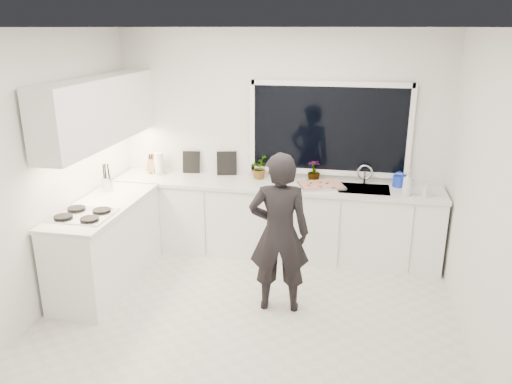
# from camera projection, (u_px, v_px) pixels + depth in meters

# --- Properties ---
(floor) EXTENTS (4.00, 3.50, 0.02)m
(floor) POSITION_uv_depth(u_px,v_px,m) (250.00, 316.00, 4.92)
(floor) COLOR beige
(floor) RESTS_ON ground
(wall_back) EXTENTS (4.00, 0.02, 2.70)m
(wall_back) POSITION_uv_depth(u_px,v_px,m) (279.00, 143.00, 6.13)
(wall_back) COLOR white
(wall_back) RESTS_ON ground
(wall_left) EXTENTS (0.02, 3.50, 2.70)m
(wall_left) POSITION_uv_depth(u_px,v_px,m) (48.00, 172.00, 4.87)
(wall_left) COLOR white
(wall_left) RESTS_ON ground
(wall_right) EXTENTS (0.02, 3.50, 2.70)m
(wall_right) POSITION_uv_depth(u_px,v_px,m) (487.00, 199.00, 4.11)
(wall_right) COLOR white
(wall_right) RESTS_ON ground
(ceiling) EXTENTS (4.00, 3.50, 0.02)m
(ceiling) POSITION_uv_depth(u_px,v_px,m) (248.00, 26.00, 4.06)
(ceiling) COLOR white
(ceiling) RESTS_ON wall_back
(window) EXTENTS (1.80, 0.02, 1.00)m
(window) POSITION_uv_depth(u_px,v_px,m) (329.00, 129.00, 5.92)
(window) COLOR black
(window) RESTS_ON wall_back
(base_cabinets_back) EXTENTS (3.92, 0.58, 0.88)m
(base_cabinets_back) POSITION_uv_depth(u_px,v_px,m) (274.00, 220.00, 6.13)
(base_cabinets_back) COLOR white
(base_cabinets_back) RESTS_ON floor
(base_cabinets_left) EXTENTS (0.58, 1.60, 0.88)m
(base_cabinets_left) POSITION_uv_depth(u_px,v_px,m) (106.00, 246.00, 5.42)
(base_cabinets_left) COLOR white
(base_cabinets_left) RESTS_ON floor
(countertop_back) EXTENTS (3.94, 0.62, 0.04)m
(countertop_back) POSITION_uv_depth(u_px,v_px,m) (275.00, 185.00, 5.97)
(countertop_back) COLOR silver
(countertop_back) RESTS_ON base_cabinets_back
(countertop_left) EXTENTS (0.62, 1.60, 0.04)m
(countertop_left) POSITION_uv_depth(u_px,v_px,m) (102.00, 206.00, 5.28)
(countertop_left) COLOR silver
(countertop_left) RESTS_ON base_cabinets_left
(upper_cabinets) EXTENTS (0.34, 2.10, 0.70)m
(upper_cabinets) POSITION_uv_depth(u_px,v_px,m) (99.00, 111.00, 5.33)
(upper_cabinets) COLOR white
(upper_cabinets) RESTS_ON wall_left
(sink) EXTENTS (0.58, 0.42, 0.14)m
(sink) POSITION_uv_depth(u_px,v_px,m) (364.00, 193.00, 5.79)
(sink) COLOR silver
(sink) RESTS_ON countertop_back
(faucet) EXTENTS (0.03, 0.03, 0.22)m
(faucet) POSITION_uv_depth(u_px,v_px,m) (365.00, 175.00, 5.93)
(faucet) COLOR silver
(faucet) RESTS_ON countertop_back
(stovetop) EXTENTS (0.56, 0.48, 0.03)m
(stovetop) POSITION_uv_depth(u_px,v_px,m) (83.00, 214.00, 4.94)
(stovetop) COLOR black
(stovetop) RESTS_ON countertop_left
(person) EXTENTS (0.63, 0.45, 1.62)m
(person) POSITION_uv_depth(u_px,v_px,m) (279.00, 233.00, 4.81)
(person) COLOR black
(person) RESTS_ON floor
(pizza_tray) EXTENTS (0.61, 0.53, 0.03)m
(pizza_tray) POSITION_uv_depth(u_px,v_px,m) (321.00, 186.00, 5.84)
(pizza_tray) COLOR silver
(pizza_tray) RESTS_ON countertop_back
(pizza) EXTENTS (0.55, 0.47, 0.01)m
(pizza) POSITION_uv_depth(u_px,v_px,m) (321.00, 184.00, 5.84)
(pizza) COLOR #C7441A
(pizza) RESTS_ON pizza_tray
(watering_can) EXTENTS (0.15, 0.15, 0.13)m
(watering_can) POSITION_uv_depth(u_px,v_px,m) (399.00, 181.00, 5.83)
(watering_can) COLOR #1536CD
(watering_can) RESTS_ON countertop_back
(paper_towel_roll) EXTENTS (0.12, 0.12, 0.26)m
(paper_towel_roll) POSITION_uv_depth(u_px,v_px,m) (159.00, 164.00, 6.32)
(paper_towel_roll) COLOR silver
(paper_towel_roll) RESTS_ON countertop_back
(knife_block) EXTENTS (0.16, 0.14, 0.22)m
(knife_block) POSITION_uv_depth(u_px,v_px,m) (154.00, 164.00, 6.38)
(knife_block) COLOR olive
(knife_block) RESTS_ON countertop_back
(utensil_crock) EXTENTS (0.16, 0.16, 0.16)m
(utensil_crock) POSITION_uv_depth(u_px,v_px,m) (108.00, 184.00, 5.69)
(utensil_crock) COLOR #ADADB2
(utensil_crock) RESTS_ON countertop_left
(picture_frame_large) EXTENTS (0.22, 0.04, 0.28)m
(picture_frame_large) POSITION_uv_depth(u_px,v_px,m) (191.00, 162.00, 6.37)
(picture_frame_large) COLOR black
(picture_frame_large) RESTS_ON countertop_back
(picture_frame_small) EXTENTS (0.25, 0.08, 0.30)m
(picture_frame_small) POSITION_uv_depth(u_px,v_px,m) (227.00, 163.00, 6.28)
(picture_frame_small) COLOR black
(picture_frame_small) RESTS_ON countertop_back
(herb_plants) EXTENTS (0.91, 0.29, 0.27)m
(herb_plants) POSITION_uv_depth(u_px,v_px,m) (277.00, 169.00, 6.08)
(herb_plants) COLOR #26662D
(herb_plants) RESTS_ON countertop_back
(soap_bottles) EXTENTS (0.34, 0.14, 0.28)m
(soap_bottles) POSITION_uv_depth(u_px,v_px,m) (414.00, 185.00, 5.50)
(soap_bottles) COLOR #D8BF66
(soap_bottles) RESTS_ON countertop_back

